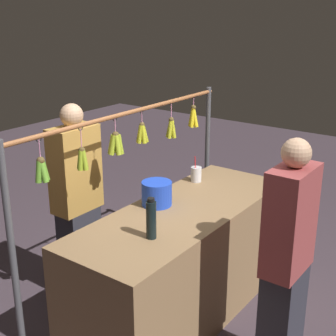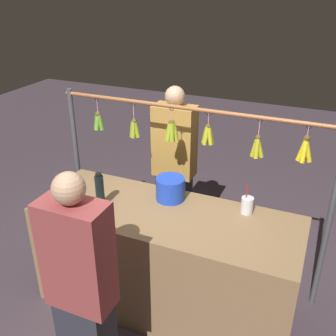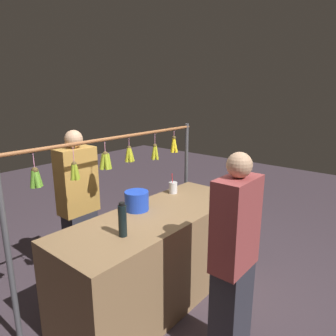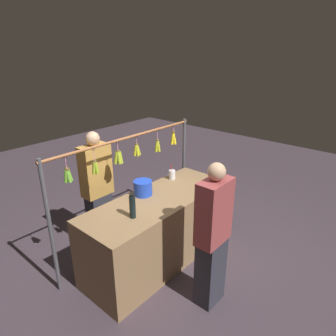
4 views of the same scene
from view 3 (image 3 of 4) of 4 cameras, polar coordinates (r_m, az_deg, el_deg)
name	(u,v)px [view 3 (image 3 of 4)]	position (r m, az deg, el deg)	size (l,w,h in m)	color
ground_plane	(157,297)	(3.28, -2.01, -22.74)	(12.00, 12.00, 0.00)	#40343C
market_counter	(157,257)	(3.03, -2.08, -16.10)	(1.98, 0.73, 0.88)	olive
display_rack	(119,178)	(3.08, -9.06, -1.77)	(2.29, 0.12, 1.57)	#4C4C51
water_bottle	(123,220)	(2.41, -8.41, -9.52)	(0.07, 0.07, 0.27)	black
blue_bucket	(137,201)	(2.90, -5.81, -6.04)	(0.22, 0.22, 0.18)	blue
drink_cup	(173,188)	(3.35, 0.96, -3.65)	(0.09, 0.09, 0.22)	silver
vendor_person	(79,209)	(3.29, -16.14, -7.36)	(0.38, 0.21, 1.60)	#2D2D38
customer_person	(234,263)	(2.33, 12.03, -16.76)	(0.38, 0.20, 1.58)	#2D2D38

